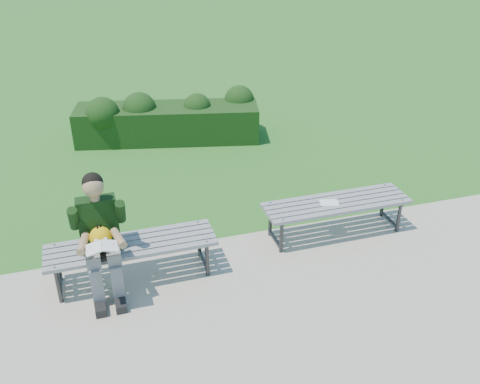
% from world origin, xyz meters
% --- Properties ---
extents(ground, '(80.00, 80.00, 0.00)m').
position_xyz_m(ground, '(0.00, 0.00, 0.00)').
color(ground, '#186D17').
rests_on(ground, ground).
extents(walkway, '(30.00, 3.50, 0.02)m').
position_xyz_m(walkway, '(0.00, -1.75, 0.01)').
color(walkway, beige).
rests_on(walkway, ground).
extents(hedge, '(3.22, 1.45, 0.86)m').
position_xyz_m(hedge, '(0.06, 3.34, 0.38)').
color(hedge, '#173F15').
rests_on(hedge, ground).
extents(bench_left, '(1.80, 0.50, 0.46)m').
position_xyz_m(bench_left, '(-1.00, -0.48, 0.42)').
color(bench_left, gray).
rests_on(bench_left, walkway).
extents(bench_right, '(1.80, 0.50, 0.46)m').
position_xyz_m(bench_right, '(1.49, -0.30, 0.42)').
color(bench_right, gray).
rests_on(bench_right, walkway).
extents(seated_boy, '(0.56, 0.76, 1.31)m').
position_xyz_m(seated_boy, '(-1.30, -0.57, 0.71)').
color(seated_boy, gray).
rests_on(seated_boy, walkway).
extents(paper_sheet, '(0.25, 0.21, 0.01)m').
position_xyz_m(paper_sheet, '(1.39, -0.30, 0.47)').
color(paper_sheet, white).
rests_on(paper_sheet, bench_right).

